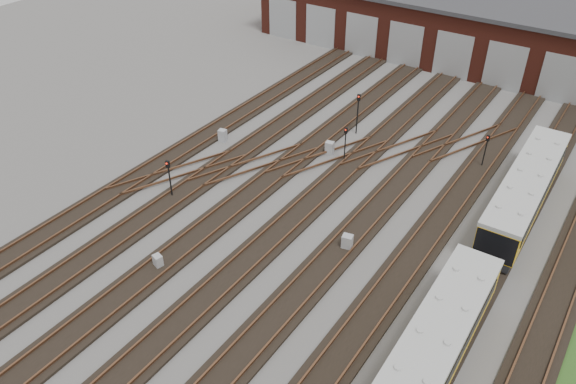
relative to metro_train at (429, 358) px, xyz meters
The scene contains 13 objects.
ground 10.18m from the metro_train, behind, with size 120.00×120.00×0.00m, color #4E4C48.
track_network 10.39m from the metro_train, behind, with size 30.40×70.00×0.33m.
maintenance_shed 41.95m from the metro_train, 103.81° to the left, with size 51.00×12.50×6.35m.
metro_train is the anchor object (origin of this frame).
signal_mast_0 20.84m from the metro_train, 167.94° to the left, with size 0.28×0.26×2.94m.
signal_mast_1 24.09m from the metro_train, 126.04° to the left, with size 0.30×0.28×3.49m.
signal_mast_2 19.69m from the metro_train, 130.45° to the left, with size 0.24×0.22×2.96m.
signal_mast_3 20.53m from the metro_train, 100.97° to the left, with size 0.26×0.24×2.71m.
relay_cabinet_0 25.62m from the metro_train, 151.21° to the left, with size 0.61×0.51×1.01m, color #A3A5A8.
relay_cabinet_1 21.12m from the metro_train, 132.86° to the left, with size 0.61×0.51×1.02m, color #A3A5A8.
relay_cabinet_2 16.16m from the metro_train, behind, with size 0.53×0.44×0.89m, color #A3A5A8.
relay_cabinet_3 17.74m from the metro_train, 93.45° to the left, with size 0.64×0.53×1.07m, color #A3A5A8.
relay_cabinet_4 10.04m from the metro_train, 140.55° to the left, with size 0.63×0.52×1.04m, color #A3A5A8.
Camera 1 is at (13.96, -18.03, 22.60)m, focal length 35.00 mm.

